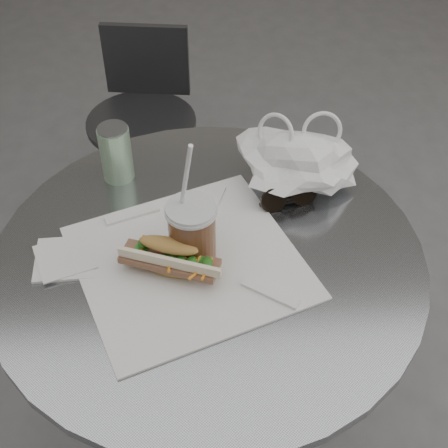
{
  "coord_description": "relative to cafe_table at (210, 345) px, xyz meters",
  "views": [
    {
      "loc": [
        -0.02,
        -0.55,
        1.54
      ],
      "look_at": [
        0.03,
        0.22,
        0.79
      ],
      "focal_mm": 50.0,
      "sensor_mm": 36.0,
      "label": 1
    }
  ],
  "objects": [
    {
      "name": "drink_can",
      "position": [
        -0.17,
        0.22,
        0.33
      ],
      "size": [
        0.06,
        0.06,
        0.12
      ],
      "color": "#63AA67",
      "rests_on": "cafe_table"
    },
    {
      "name": "sunglasses",
      "position": [
        0.16,
        0.11,
        0.29
      ],
      "size": [
        0.11,
        0.05,
        0.05
      ],
      "rotation": [
        0.0,
        0.0,
        0.25
      ],
      "color": "black",
      "rests_on": "cafe_table"
    },
    {
      "name": "cafe_table",
      "position": [
        0.0,
        0.0,
        0.0
      ],
      "size": [
        0.76,
        0.76,
        0.74
      ],
      "color": "slate",
      "rests_on": "ground"
    },
    {
      "name": "banh_mi",
      "position": [
        -0.07,
        -0.04,
        0.31
      ],
      "size": [
        0.22,
        0.15,
        0.07
      ],
      "rotation": [
        0.0,
        0.0,
        -0.35
      ],
      "color": "#B88545",
      "rests_on": "sandwich_paper"
    },
    {
      "name": "napkin_stack",
      "position": [
        -0.25,
        0.0,
        0.28
      ],
      "size": [
        0.12,
        0.12,
        0.01
      ],
      "color": "white",
      "rests_on": "cafe_table"
    },
    {
      "name": "sandwich_paper",
      "position": [
        -0.03,
        -0.02,
        0.28
      ],
      "size": [
        0.46,
        0.45,
        0.0
      ],
      "primitive_type": "cube",
      "rotation": [
        0.0,
        0.0,
        0.36
      ],
      "color": "white",
      "rests_on": "cafe_table"
    },
    {
      "name": "chair_far",
      "position": [
        -0.17,
        0.92,
        -0.17
      ],
      "size": [
        0.34,
        0.36,
        0.65
      ],
      "rotation": [
        0.0,
        0.0,
        3.0
      ],
      "color": "#313133",
      "rests_on": "ground"
    },
    {
      "name": "iced_coffee",
      "position": [
        -0.03,
        -0.01,
        0.34
      ],
      "size": [
        0.09,
        0.09,
        0.25
      ],
      "color": "brown",
      "rests_on": "cafe_table"
    },
    {
      "name": "plastic_bag",
      "position": [
        0.18,
        0.18,
        0.33
      ],
      "size": [
        0.26,
        0.23,
        0.11
      ],
      "primitive_type": null,
      "rotation": [
        0.0,
        0.0,
        -0.35
      ],
      "color": "white",
      "rests_on": "cafe_table"
    }
  ]
}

